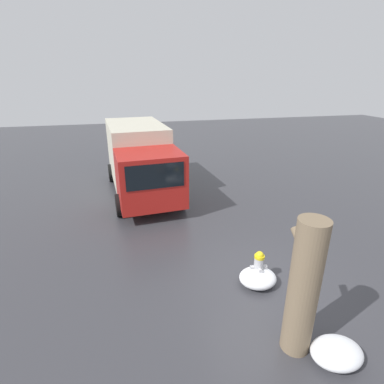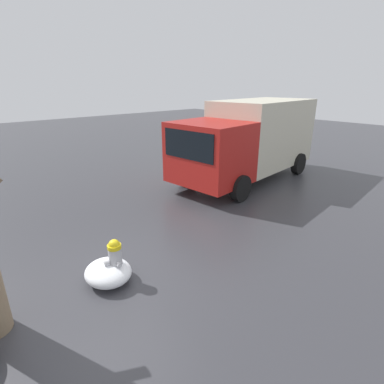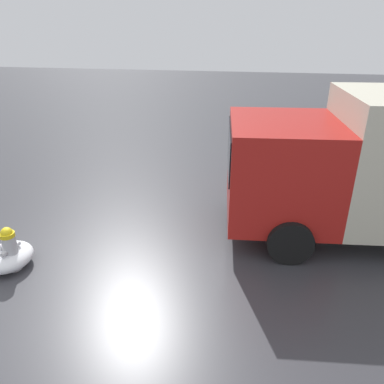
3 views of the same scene
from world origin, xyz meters
name	(u,v)px [view 3 (image 3 of 3)]	position (x,y,z in m)	size (l,w,h in m)	color
ground_plane	(15,269)	(0.00, 0.00, 0.00)	(60.00, 60.00, 0.00)	#38383D
fire_hydrant	(10,248)	(0.00, 0.00, 0.47)	(0.37, 0.47, 0.91)	#B7B7BC
snow_pile_curbside	(8,257)	(-0.15, 0.07, 0.21)	(0.89, 0.99, 0.41)	white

